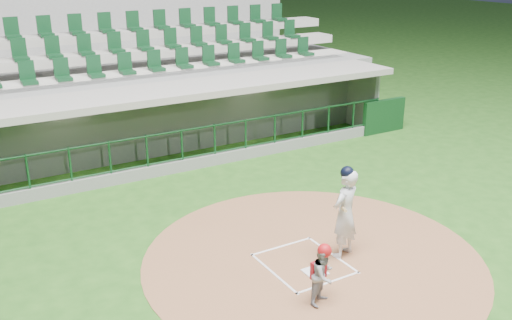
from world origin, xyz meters
The scene contains 8 objects.
ground centered at (0.00, 0.00, 0.00)m, with size 120.00×120.00×0.00m, color #214E16.
dirt_circle centered at (0.30, -0.20, 0.01)m, with size 7.20×7.20×0.01m, color brown.
home_plate centered at (0.00, -0.70, 0.02)m, with size 0.43×0.43×0.02m, color silver.
batter_box_chalk centered at (0.00, -0.30, 0.02)m, with size 1.55×1.80×0.01m.
dugout_structure centered at (0.21, 7.83, 0.96)m, with size 16.40×3.70×3.00m.
seating_deck centered at (0.00, 10.91, 1.42)m, with size 17.00×6.72×5.15m.
batter centered at (0.93, -0.41, 1.02)m, with size 0.95×0.98×2.03m.
catcher centered at (-0.50, -1.60, 0.61)m, with size 0.67×0.61×1.20m.
Camera 1 is at (-6.13, -8.78, 6.11)m, focal length 40.00 mm.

